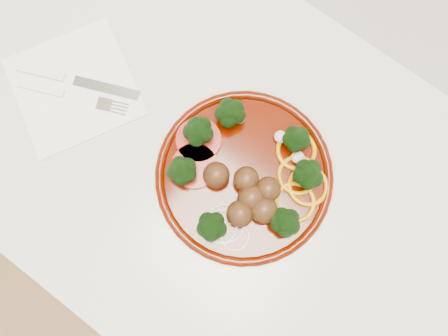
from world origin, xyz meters
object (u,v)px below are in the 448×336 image
Objects in this scene: plate at (245,176)px; knife at (61,77)px; napkin at (74,87)px; fork at (54,92)px.

plate is 0.33m from knife.
fork is at bearing -124.07° from napkin.
plate reaches higher than knife.
knife reaches higher than fork.
napkin is at bearing -171.68° from plate.
napkin is at bearing -22.66° from knife.
knife is at bearing 179.95° from napkin.
plate is 1.40× the size of knife.
knife is 0.03m from fork.
plate is 0.32m from fork.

